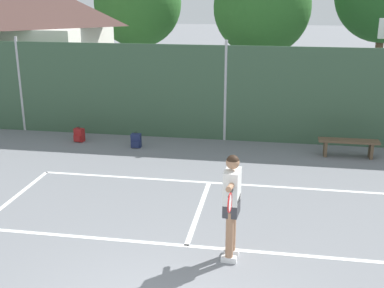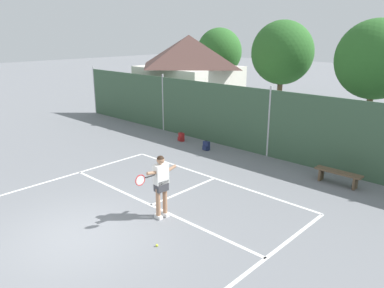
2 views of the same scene
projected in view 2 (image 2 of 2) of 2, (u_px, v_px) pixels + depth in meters
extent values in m
plane|color=slate|center=(79.00, 236.00, 9.74)|extent=(120.00, 120.00, 0.00)
cube|color=white|center=(214.00, 178.00, 13.58)|extent=(8.20, 0.10, 0.01)
cube|color=white|center=(13.00, 192.00, 12.43)|extent=(0.10, 11.00, 0.01)
cube|color=white|center=(151.00, 205.00, 11.47)|extent=(8.20, 0.10, 0.01)
cube|color=white|center=(185.00, 191.00, 12.51)|extent=(0.10, 2.97, 0.01)
cube|color=#38563D|center=(269.00, 124.00, 15.62)|extent=(26.00, 0.05, 2.84)
cylinder|color=#B2B2B7|center=(95.00, 90.00, 24.12)|extent=(0.09, 0.09, 2.99)
cylinder|color=#B2B2B7|center=(163.00, 103.00, 19.86)|extent=(0.09, 0.09, 2.99)
cylinder|color=#B2B2B7|center=(269.00, 122.00, 15.60)|extent=(0.09, 0.09, 2.99)
cube|color=silver|center=(189.00, 91.00, 23.22)|extent=(5.29, 4.66, 3.08)
pyramid|color=#513833|center=(189.00, 51.00, 22.52)|extent=(5.72, 5.03, 1.84)
cylinder|color=brown|center=(219.00, 85.00, 29.91)|extent=(0.36, 0.36, 2.07)
ellipsoid|color=#2D6628|center=(219.00, 52.00, 29.17)|extent=(3.61, 3.25, 3.61)
cylinder|color=brown|center=(279.00, 93.00, 26.31)|extent=(0.36, 0.36, 1.90)
ellipsoid|color=#2D6628|center=(282.00, 53.00, 25.51)|extent=(4.31, 3.88, 4.31)
cylinder|color=brown|center=(369.00, 107.00, 22.37)|extent=(0.36, 0.36, 1.60)
ellipsoid|color=#2D6628|center=(375.00, 60.00, 21.58)|extent=(4.60, 4.14, 4.60)
cube|color=silver|center=(165.00, 214.00, 10.81)|extent=(0.27, 0.14, 0.10)
cube|color=silver|center=(159.00, 217.00, 10.65)|extent=(0.27, 0.14, 0.10)
cylinder|color=#A37556|center=(165.00, 200.00, 10.68)|extent=(0.13, 0.13, 0.82)
cylinder|color=#A37556|center=(158.00, 202.00, 10.52)|extent=(0.13, 0.13, 0.82)
cube|color=#38383D|center=(161.00, 185.00, 10.46)|extent=(0.27, 0.38, 0.32)
cube|color=silver|center=(161.00, 174.00, 10.37)|extent=(0.27, 0.42, 0.56)
sphere|color=#A37556|center=(161.00, 160.00, 10.25)|extent=(0.22, 0.22, 0.22)
sphere|color=black|center=(160.00, 159.00, 10.24)|extent=(0.21, 0.21, 0.21)
cylinder|color=#A37556|center=(155.00, 173.00, 10.19)|extent=(0.14, 0.56, 0.17)
cylinder|color=#A37556|center=(169.00, 170.00, 10.53)|extent=(0.13, 0.51, 0.22)
cylinder|color=black|center=(150.00, 176.00, 10.06)|extent=(0.06, 0.30, 0.04)
torus|color=red|center=(140.00, 180.00, 9.80)|extent=(0.05, 0.30, 0.30)
cylinder|color=silver|center=(140.00, 180.00, 9.80)|extent=(0.03, 0.26, 0.26)
sphere|color=#CCE033|center=(157.00, 245.00, 9.26)|extent=(0.07, 0.07, 0.07)
cube|color=maroon|center=(181.00, 137.00, 18.16)|extent=(0.32, 0.24, 0.40)
cube|color=maroon|center=(179.00, 139.00, 18.12)|extent=(0.23, 0.11, 0.18)
torus|color=black|center=(181.00, 133.00, 18.09)|extent=(0.09, 0.04, 0.09)
cube|color=navy|center=(206.00, 146.00, 16.77)|extent=(0.28, 0.18, 0.40)
cube|color=navy|center=(205.00, 148.00, 16.71)|extent=(0.22, 0.06, 0.18)
torus|color=black|center=(206.00, 141.00, 16.71)|extent=(0.09, 0.02, 0.09)
cube|color=brown|center=(338.00, 172.00, 12.92)|extent=(1.60, 0.36, 0.06)
cube|color=brown|center=(321.00, 174.00, 13.37)|extent=(0.08, 0.32, 0.45)
cube|color=brown|center=(355.00, 183.00, 12.59)|extent=(0.08, 0.32, 0.45)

